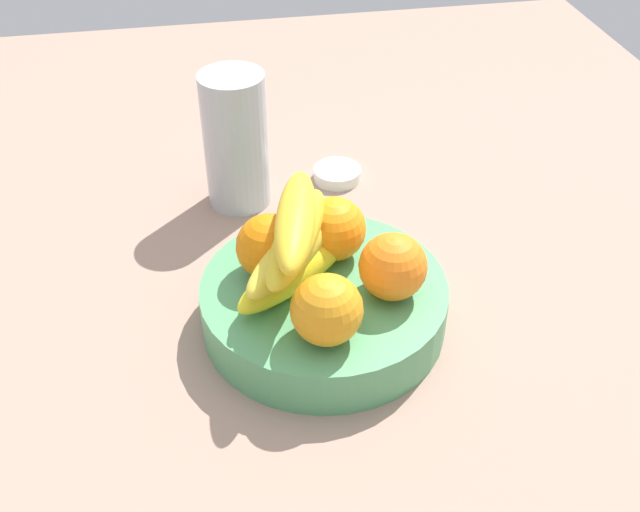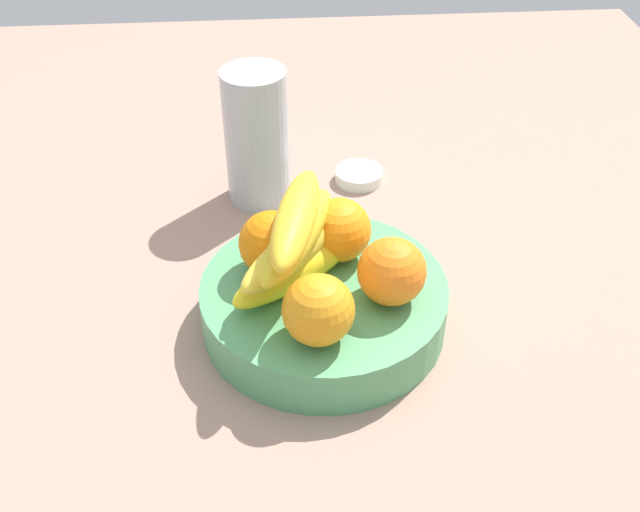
{
  "view_description": "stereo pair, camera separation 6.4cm",
  "coord_description": "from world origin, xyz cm",
  "px_view_note": "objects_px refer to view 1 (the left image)",
  "views": [
    {
      "loc": [
        -60.72,
        11.47,
        58.23
      ],
      "look_at": [
        -0.53,
        0.42,
        9.49
      ],
      "focal_mm": 42.36,
      "sensor_mm": 36.0,
      "label": 1
    },
    {
      "loc": [
        -61.55,
        5.09,
        58.23
      ],
      "look_at": [
        -0.53,
        0.42,
        9.49
      ],
      "focal_mm": 42.36,
      "sensor_mm": 36.0,
      "label": 2
    }
  ],
  "objects_px": {
    "orange_front_right": "(334,229)",
    "jar_lid": "(337,174)",
    "fruit_bowl": "(320,304)",
    "orange_center": "(269,247)",
    "orange_front_left": "(393,267)",
    "orange_back_left": "(327,310)",
    "banana_bunch": "(296,244)",
    "thermos_tumbler": "(236,141)"
  },
  "relations": [
    {
      "from": "orange_back_left",
      "to": "banana_bunch",
      "type": "relative_size",
      "value": 0.41
    },
    {
      "from": "fruit_bowl",
      "to": "jar_lid",
      "type": "height_order",
      "value": "fruit_bowl"
    },
    {
      "from": "thermos_tumbler",
      "to": "orange_center",
      "type": "bearing_deg",
      "value": -176.54
    },
    {
      "from": "orange_front_left",
      "to": "banana_bunch",
      "type": "bearing_deg",
      "value": 71.13
    },
    {
      "from": "orange_front_left",
      "to": "orange_front_right",
      "type": "distance_m",
      "value": 0.09
    },
    {
      "from": "orange_front_left",
      "to": "orange_front_right",
      "type": "relative_size",
      "value": 1.0
    },
    {
      "from": "orange_front_left",
      "to": "orange_center",
      "type": "bearing_deg",
      "value": 65.08
    },
    {
      "from": "fruit_bowl",
      "to": "orange_back_left",
      "type": "distance_m",
      "value": 0.1
    },
    {
      "from": "jar_lid",
      "to": "orange_front_left",
      "type": "bearing_deg",
      "value": 178.98
    },
    {
      "from": "orange_front_left",
      "to": "banana_bunch",
      "type": "distance_m",
      "value": 0.1
    },
    {
      "from": "orange_front_left",
      "to": "orange_back_left",
      "type": "bearing_deg",
      "value": 123.32
    },
    {
      "from": "orange_front_left",
      "to": "jar_lid",
      "type": "xyz_separation_m",
      "value": [
        0.31,
        -0.01,
        -0.08
      ]
    },
    {
      "from": "orange_front_left",
      "to": "thermos_tumbler",
      "type": "distance_m",
      "value": 0.31
    },
    {
      "from": "orange_back_left",
      "to": "jar_lid",
      "type": "distance_m",
      "value": 0.38
    },
    {
      "from": "orange_back_left",
      "to": "banana_bunch",
      "type": "xyz_separation_m",
      "value": [
        0.08,
        0.02,
        0.02
      ]
    },
    {
      "from": "fruit_bowl",
      "to": "jar_lid",
      "type": "bearing_deg",
      "value": -15.1
    },
    {
      "from": "fruit_bowl",
      "to": "orange_center",
      "type": "xyz_separation_m",
      "value": [
        0.03,
        0.05,
        0.06
      ]
    },
    {
      "from": "orange_front_right",
      "to": "jar_lid",
      "type": "xyz_separation_m",
      "value": [
        0.24,
        -0.05,
        -0.08
      ]
    },
    {
      "from": "fruit_bowl",
      "to": "orange_center",
      "type": "height_order",
      "value": "orange_center"
    },
    {
      "from": "orange_front_right",
      "to": "orange_back_left",
      "type": "distance_m",
      "value": 0.13
    },
    {
      "from": "banana_bunch",
      "to": "thermos_tumbler",
      "type": "distance_m",
      "value": 0.26
    },
    {
      "from": "fruit_bowl",
      "to": "thermos_tumbler",
      "type": "distance_m",
      "value": 0.27
    },
    {
      "from": "banana_bunch",
      "to": "thermos_tumbler",
      "type": "relative_size",
      "value": 0.95
    },
    {
      "from": "thermos_tumbler",
      "to": "jar_lid",
      "type": "bearing_deg",
      "value": -79.09
    },
    {
      "from": "fruit_bowl",
      "to": "thermos_tumbler",
      "type": "bearing_deg",
      "value": 13.72
    },
    {
      "from": "jar_lid",
      "to": "banana_bunch",
      "type": "bearing_deg",
      "value": 160.06
    },
    {
      "from": "orange_front_right",
      "to": "orange_back_left",
      "type": "xyz_separation_m",
      "value": [
        -0.13,
        0.03,
        0.0
      ]
    },
    {
      "from": "thermos_tumbler",
      "to": "jar_lid",
      "type": "xyz_separation_m",
      "value": [
        0.03,
        -0.14,
        -0.08
      ]
    },
    {
      "from": "orange_front_right",
      "to": "banana_bunch",
      "type": "xyz_separation_m",
      "value": [
        -0.04,
        0.05,
        0.02
      ]
    },
    {
      "from": "thermos_tumbler",
      "to": "fruit_bowl",
      "type": "bearing_deg",
      "value": -166.28
    },
    {
      "from": "orange_back_left",
      "to": "banana_bunch",
      "type": "bearing_deg",
      "value": 10.94
    },
    {
      "from": "thermos_tumbler",
      "to": "banana_bunch",
      "type": "bearing_deg",
      "value": -171.14
    },
    {
      "from": "orange_front_right",
      "to": "thermos_tumbler",
      "type": "height_order",
      "value": "thermos_tumbler"
    },
    {
      "from": "orange_front_right",
      "to": "jar_lid",
      "type": "distance_m",
      "value": 0.26
    },
    {
      "from": "banana_bunch",
      "to": "jar_lid",
      "type": "relative_size",
      "value": 2.6
    },
    {
      "from": "orange_front_right",
      "to": "orange_center",
      "type": "bearing_deg",
      "value": 104.31
    },
    {
      "from": "orange_front_right",
      "to": "thermos_tumbler",
      "type": "bearing_deg",
      "value": 22.75
    },
    {
      "from": "orange_front_left",
      "to": "fruit_bowl",
      "type": "bearing_deg",
      "value": 70.39
    },
    {
      "from": "thermos_tumbler",
      "to": "jar_lid",
      "type": "relative_size",
      "value": 2.73
    },
    {
      "from": "orange_front_left",
      "to": "orange_back_left",
      "type": "xyz_separation_m",
      "value": [
        -0.05,
        0.08,
        0.0
      ]
    },
    {
      "from": "fruit_bowl",
      "to": "orange_center",
      "type": "bearing_deg",
      "value": 58.13
    },
    {
      "from": "orange_back_left",
      "to": "jar_lid",
      "type": "bearing_deg",
      "value": -13.12
    }
  ]
}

